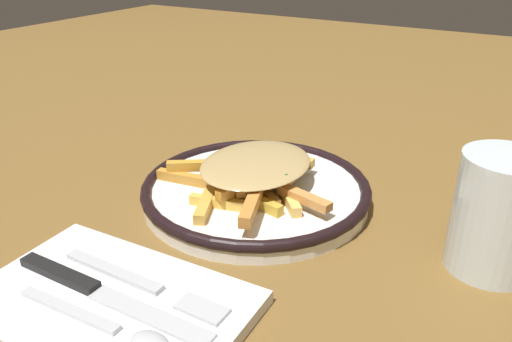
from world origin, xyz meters
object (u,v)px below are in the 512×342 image
object	(u,v)px
napkin	(110,305)
knife	(93,289)
plate	(256,190)
water_glass	(498,213)
spoon	(116,329)
fries_heap	(251,173)
fork	(142,283)

from	to	relation	value
napkin	knife	bearing A→B (deg)	-89.37
plate	knife	distance (m)	0.24
water_glass	knife	bearing A→B (deg)	-50.38
knife	spoon	bearing A→B (deg)	64.06
spoon	napkin	bearing A→B (deg)	-127.10
knife	spoon	distance (m)	0.06
plate	fries_heap	bearing A→B (deg)	-2.14
knife	water_glass	world-z (taller)	water_glass
napkin	spoon	distance (m)	0.04
water_glass	spoon	bearing A→B (deg)	-41.48
fork	water_glass	world-z (taller)	water_glass
napkin	spoon	bearing A→B (deg)	52.90
fries_heap	knife	distance (m)	0.23
plate	fries_heap	world-z (taller)	fries_heap
napkin	spoon	size ratio (longest dim) A/B	1.55
plate	spoon	size ratio (longest dim) A/B	1.80
plate	spoon	world-z (taller)	plate
spoon	water_glass	xyz separation A→B (m)	(-0.26, 0.23, 0.04)
napkin	knife	distance (m)	0.02
plate	water_glass	xyz separation A→B (m)	(-0.00, 0.26, 0.04)
fries_heap	water_glass	size ratio (longest dim) A/B	1.92
fork	spoon	distance (m)	0.06
plate	fries_heap	distance (m)	0.03
plate	napkin	world-z (taller)	plate
knife	fries_heap	bearing A→B (deg)	173.76
knife	water_glass	xyz separation A→B (m)	(-0.24, 0.29, 0.04)
fries_heap	water_glass	world-z (taller)	water_glass
knife	water_glass	bearing A→B (deg)	129.62
plate	fork	size ratio (longest dim) A/B	1.56
fries_heap	knife	bearing A→B (deg)	-6.24
fries_heap	fork	size ratio (longest dim) A/B	1.27
knife	spoon	world-z (taller)	spoon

